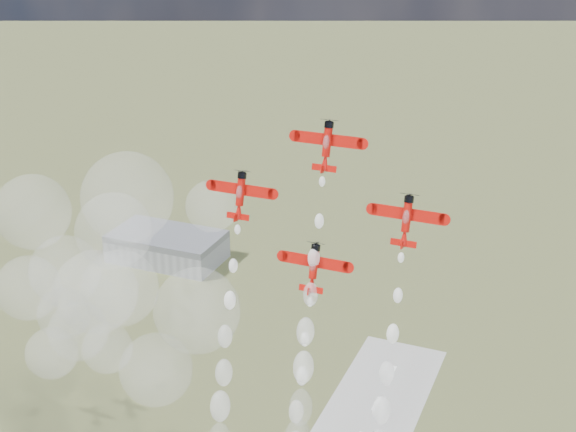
% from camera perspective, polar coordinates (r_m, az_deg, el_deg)
% --- Properties ---
extents(hangar, '(50.00, 28.00, 13.00)m').
position_cam_1_polar(hangar, '(369.26, -8.59, -2.15)').
color(hangar, gray).
rests_on(hangar, ground).
extents(plane_lead, '(12.24, 4.78, 8.56)m').
position_cam_1_polar(plane_lead, '(136.42, 2.78, 5.09)').
color(plane_lead, '#BD0F09').
rests_on(plane_lead, ground).
extents(plane_left, '(12.24, 4.78, 8.56)m').
position_cam_1_polar(plane_left, '(142.86, -3.41, 1.56)').
color(plane_left, '#BD0F09').
rests_on(plane_left, ground).
extents(plane_right, '(12.24, 4.78, 8.56)m').
position_cam_1_polar(plane_right, '(133.36, 8.43, -0.24)').
color(plane_right, '#BD0F09').
rests_on(plane_right, ground).
extents(plane_slot, '(12.24, 4.78, 8.56)m').
position_cam_1_polar(plane_slot, '(139.11, 1.84, -3.62)').
color(plane_slot, '#BD0F09').
rests_on(plane_slot, ground).
extents(smoke_trail_lead, '(5.20, 17.06, 54.98)m').
position_cam_1_polar(smoke_trail_lead, '(147.29, 0.82, -14.19)').
color(smoke_trail_lead, white).
rests_on(smoke_trail_lead, plane_lead).
extents(drifted_smoke_cloud, '(57.99, 31.03, 56.12)m').
position_cam_1_polar(drifted_smoke_cloud, '(184.66, -12.64, -4.23)').
color(drifted_smoke_cloud, white).
rests_on(drifted_smoke_cloud, ground).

